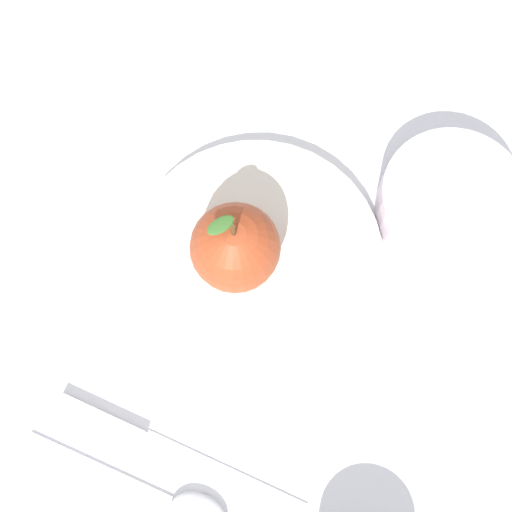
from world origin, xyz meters
The scene contains 6 objects.
ground_plane centered at (0.00, 0.00, 0.00)m, with size 2.40×2.40×0.00m, color silver.
dinner_plate centered at (-0.01, -0.03, 0.01)m, with size 0.22×0.22×0.02m.
apple centered at (0.01, -0.02, 0.06)m, with size 0.08×0.08×0.09m.
side_bowl centered at (-0.16, -0.12, 0.02)m, with size 0.13×0.13×0.04m.
knife centered at (0.03, 0.15, 0.00)m, with size 0.22×0.04×0.01m.
spoon centered at (0.00, 0.19, 0.01)m, with size 0.18×0.04×0.01m.
Camera 1 is at (-0.05, 0.13, 0.60)m, focal length 48.31 mm.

